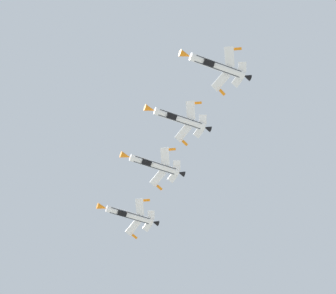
{
  "coord_description": "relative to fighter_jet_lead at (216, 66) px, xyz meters",
  "views": [
    {
      "loc": [
        0.5,
        -7.33,
        1.42
      ],
      "look_at": [
        32.49,
        87.07,
        122.54
      ],
      "focal_mm": 74.32,
      "sensor_mm": 36.0,
      "label": 1
    }
  ],
  "objects": [
    {
      "name": "fighter_jet_right_wing",
      "position": [
        -3.55,
        30.79,
        1.47
      ],
      "size": [
        15.96,
        9.03,
        5.84
      ],
      "rotation": [
        0.0,
        0.6,
        1.64
      ],
      "color": "white"
    },
    {
      "name": "fighter_jet_left_outer",
      "position": [
        -4.6,
        47.02,
        0.06
      ],
      "size": [
        15.96,
        8.96,
        5.94
      ],
      "rotation": [
        0.0,
        0.61,
        1.64
      ],
      "color": "white"
    },
    {
      "name": "fighter_jet_left_wing",
      "position": [
        -2.03,
        17.36,
        2.92
      ],
      "size": [
        15.96,
        8.96,
        5.94
      ],
      "rotation": [
        0.0,
        0.61,
        1.64
      ],
      "color": "white"
    },
    {
      "name": "fighter_jet_lead",
      "position": [
        0.0,
        0.0,
        0.0
      ],
      "size": [
        15.96,
        9.34,
        5.46
      ],
      "rotation": [
        0.0,
        0.54,
        1.64
      ],
      "color": "white"
    }
  ]
}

